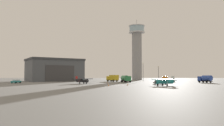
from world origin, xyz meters
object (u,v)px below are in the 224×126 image
object	(u,v)px
light_post_west	(143,70)
traffic_cone_near_right	(109,85)
truck_box_yellow	(113,78)
car_teal	(16,81)
truck_fuel_tanker_blue	(205,79)
traffic_cone_near_left	(128,84)
airplane_black	(82,80)
control_tower	(137,49)
light_post_east	(158,72)
car_silver	(160,82)
traffic_cone_mid_apron	(107,83)
truck_fuel_tanker_green	(126,78)
airplane_teal	(164,81)
truck_flatbed_orange	(167,79)

from	to	relation	value
light_post_west	traffic_cone_near_right	bearing A→B (deg)	-105.77
truck_box_yellow	car_teal	xyz separation A→B (m)	(-36.07, -24.32, -1.02)
truck_fuel_tanker_blue	light_post_west	size ratio (longest dim) A/B	0.66
traffic_cone_near_left	airplane_black	bearing A→B (deg)	143.52
control_tower	light_post_east	xyz separation A→B (m)	(8.18, -31.67, -15.48)
light_post_west	car_teal	bearing A→B (deg)	-146.58
car_silver	light_post_east	bearing A→B (deg)	61.51
airplane_black	traffic_cone_near_left	distance (m)	19.56
car_teal	airplane_black	bearing A→B (deg)	89.81
truck_box_yellow	traffic_cone_near_left	distance (m)	41.24
truck_fuel_tanker_blue	light_post_west	bearing A→B (deg)	15.16
traffic_cone_mid_apron	airplane_black	bearing A→B (deg)	-164.93
truck_box_yellow	light_post_west	world-z (taller)	light_post_west
car_silver	light_post_west	size ratio (longest dim) A/B	0.51
control_tower	car_silver	bearing A→B (deg)	-88.49
airplane_black	truck_box_yellow	distance (m)	30.96
truck_fuel_tanker_green	car_teal	distance (m)	43.56
airplane_black	car_teal	bearing A→B (deg)	-151.74
airplane_black	traffic_cone_mid_apron	world-z (taller)	airplane_black
airplane_teal	car_silver	size ratio (longest dim) A/B	1.86
airplane_teal	truck_fuel_tanker_blue	distance (m)	36.27
airplane_teal	traffic_cone_near_right	distance (m)	15.94
airplane_black	truck_box_yellow	world-z (taller)	truck_box_yellow
airplane_black	truck_fuel_tanker_blue	bearing A→B (deg)	54.68
light_post_east	traffic_cone_mid_apron	bearing A→B (deg)	-127.19
truck_fuel_tanker_blue	control_tower	bearing A→B (deg)	-2.08
truck_fuel_tanker_green	light_post_west	size ratio (longest dim) A/B	0.74
light_post_west	light_post_east	world-z (taller)	light_post_west
airplane_teal	truck_fuel_tanker_green	bearing A→B (deg)	-99.65
car_teal	airplane_teal	bearing A→B (deg)	79.62
airplane_teal	light_post_west	size ratio (longest dim) A/B	0.95
airplane_teal	truck_fuel_tanker_blue	size ratio (longest dim) A/B	1.44
light_post_east	car_silver	bearing A→B (deg)	-99.29
truck_fuel_tanker_green	traffic_cone_mid_apron	bearing A→B (deg)	-44.73
truck_box_yellow	truck_fuel_tanker_green	distance (m)	13.64
truck_box_yellow	traffic_cone_near_left	size ratio (longest dim) A/B	11.78
airplane_black	car_silver	xyz separation A→B (m)	(26.73, -4.37, -0.50)
truck_fuel_tanker_green	traffic_cone_near_left	xyz separation A→B (m)	(-0.28, -28.51, -1.40)
control_tower	truck_fuel_tanker_green	size ratio (longest dim) A/B	5.57
truck_flatbed_orange	traffic_cone_near_left	world-z (taller)	truck_flatbed_orange
truck_fuel_tanker_blue	traffic_cone_near_left	xyz separation A→B (m)	(-32.70, -25.20, -1.40)
traffic_cone_near_left	truck_flatbed_orange	bearing A→B (deg)	61.56
traffic_cone_mid_apron	truck_box_yellow	bearing A→B (deg)	87.14
airplane_teal	airplane_black	size ratio (longest dim) A/B	1.16
truck_fuel_tanker_green	traffic_cone_near_left	distance (m)	28.54
control_tower	airplane_teal	world-z (taller)	control_tower
airplane_black	truck_fuel_tanker_blue	distance (m)	50.28
control_tower	light_post_east	bearing A→B (deg)	-75.52
truck_fuel_tanker_blue	car_teal	bearing A→B (deg)	70.38
truck_flatbed_orange	light_post_west	world-z (taller)	light_post_west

